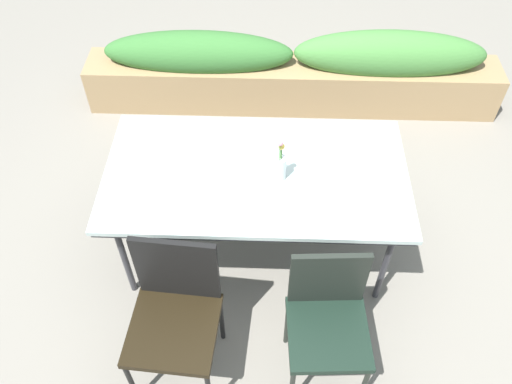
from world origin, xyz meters
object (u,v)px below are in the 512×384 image
Objects in this scene: dining_table at (256,177)px; planter_box at (295,71)px; chair_near_right at (328,316)px; chair_near_left at (175,309)px; flower_vase at (280,165)px.

dining_table is 0.52× the size of planter_box.
chair_near_right is 0.80m from chair_near_left.
flower_vase reaches higher than chair_near_right.
dining_table is at bearing -111.94° from chair_near_left.
dining_table reaches higher than planter_box.
chair_near_right is (0.40, -0.81, -0.18)m from dining_table.
chair_near_left is 0.98m from flower_vase.
chair_near_left reaches higher than planter_box.
planter_box is at bearing 85.21° from flower_vase.
chair_near_left is at bearing -125.36° from flower_vase.
chair_near_left is 3.03× the size of flower_vase.
flower_vase reaches higher than planter_box.
dining_table is 1.63m from planter_box.
planter_box is (0.27, 1.57, -0.37)m from dining_table.
flower_vase reaches higher than chair_near_left.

